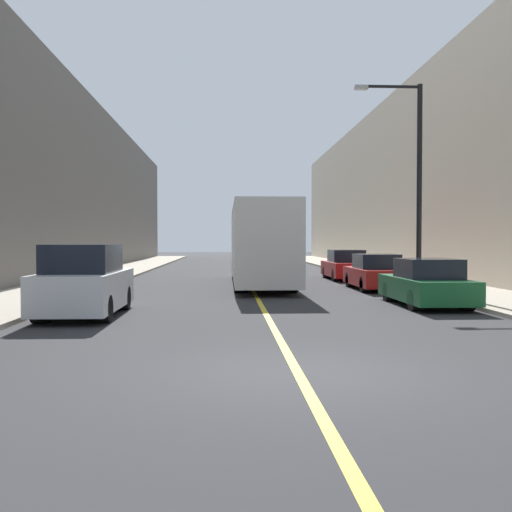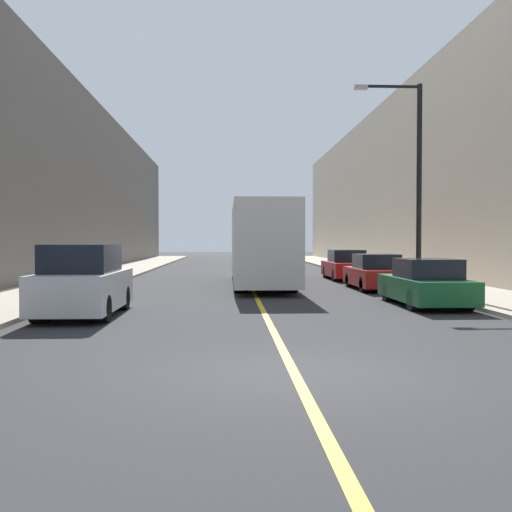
% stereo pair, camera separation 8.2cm
% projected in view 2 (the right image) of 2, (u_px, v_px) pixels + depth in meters
% --- Properties ---
extents(ground_plane, '(200.00, 200.00, 0.00)m').
position_uv_depth(ground_plane, '(294.00, 373.00, 8.94)').
color(ground_plane, '#2D2D30').
extents(sidewalk_left, '(3.56, 72.00, 0.13)m').
position_uv_depth(sidewalk_left, '(122.00, 271.00, 38.53)').
color(sidewalk_left, '#A89E8C').
rests_on(sidewalk_left, ground).
extents(sidewalk_right, '(3.56, 72.00, 0.13)m').
position_uv_depth(sidewalk_right, '(363.00, 270.00, 39.26)').
color(sidewalk_right, '#A89E8C').
rests_on(sidewalk_right, ground).
extents(building_row_left, '(4.00, 72.00, 11.27)m').
position_uv_depth(building_row_left, '(62.00, 184.00, 38.22)').
color(building_row_left, '#66605B').
rests_on(building_row_left, ground).
extents(building_row_right, '(4.00, 72.00, 11.57)m').
position_uv_depth(building_row_right, '(420.00, 183.00, 39.29)').
color(building_row_right, beige).
rests_on(building_row_right, ground).
extents(road_center_line, '(0.16, 72.00, 0.01)m').
position_uv_depth(road_center_line, '(243.00, 271.00, 38.90)').
color(road_center_line, gold).
rests_on(road_center_line, ground).
extents(bus, '(2.45, 12.63, 3.51)m').
position_uv_depth(bus, '(260.00, 244.00, 26.83)').
color(bus, silver).
rests_on(bus, ground).
extents(parked_suv_left, '(1.86, 4.43, 1.90)m').
position_uv_depth(parked_suv_left, '(83.00, 283.00, 15.74)').
color(parked_suv_left, silver).
rests_on(parked_suv_left, ground).
extents(car_right_near, '(1.81, 4.43, 1.45)m').
position_uv_depth(car_right_near, '(426.00, 285.00, 18.20)').
color(car_right_near, '#145128').
rests_on(car_right_near, ground).
extents(car_right_mid, '(1.76, 4.41, 1.46)m').
position_uv_depth(car_right_mid, '(375.00, 274.00, 24.30)').
color(car_right_mid, maroon).
rests_on(car_right_mid, ground).
extents(car_right_far, '(1.81, 4.55, 1.54)m').
position_uv_depth(car_right_far, '(346.00, 266.00, 30.65)').
color(car_right_far, maroon).
rests_on(car_right_far, ground).
extents(street_lamp_right, '(2.63, 0.24, 7.88)m').
position_uv_depth(street_lamp_right, '(414.00, 173.00, 23.03)').
color(street_lamp_right, black).
rests_on(street_lamp_right, sidewalk_right).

